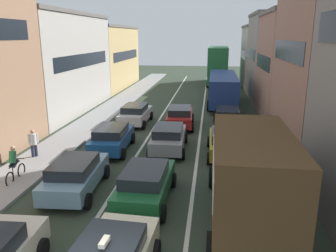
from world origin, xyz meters
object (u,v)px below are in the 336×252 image
object	(u,v)px
sedan_left_lane_third	(112,138)
pedestrian_far_sidewalk	(33,142)
bus_far_queue_secondary	(218,64)
hatchback_centre_lane_third	(169,137)
sedan_left_lane_fourth	(135,114)
bus_mid_queue_primary	(223,87)
sedan_right_lane_behind_truck	(226,142)
coupe_centre_lane_fourth	(180,116)
sedan_centre_lane_second	(146,183)
removalist_box_truck	(248,172)
wagon_right_lane_far	(228,118)
wagon_left_lane_second	(75,175)
cyclist_on_sidewalk	(14,165)

from	to	relation	value
sedan_left_lane_third	pedestrian_far_sidewalk	size ratio (longest dim) A/B	2.63
pedestrian_far_sidewalk	bus_far_queue_secondary	bearing A→B (deg)	-65.08
hatchback_centre_lane_third	sedan_left_lane_fourth	bearing A→B (deg)	28.03
sedan_left_lane_fourth	bus_mid_queue_primary	xyz separation A→B (m)	(6.75, 8.39, 0.96)
sedan_left_lane_third	sedan_right_lane_behind_truck	size ratio (longest dim) A/B	1.01
sedan_left_lane_fourth	coupe_centre_lane_fourth	bearing A→B (deg)	-95.53
sedan_centre_lane_second	pedestrian_far_sidewalk	distance (m)	8.04
pedestrian_far_sidewalk	removalist_box_truck	bearing A→B (deg)	-162.54
pedestrian_far_sidewalk	hatchback_centre_lane_third	bearing A→B (deg)	-118.32
wagon_right_lane_far	pedestrian_far_sidewalk	size ratio (longest dim) A/B	2.62
bus_mid_queue_primary	wagon_right_lane_far	bearing A→B (deg)	-178.68
removalist_box_truck	bus_far_queue_secondary	size ratio (longest dim) A/B	0.73
removalist_box_truck	wagon_right_lane_far	size ratio (longest dim) A/B	1.77
removalist_box_truck	wagon_left_lane_second	bearing A→B (deg)	76.76
removalist_box_truck	sedan_left_lane_fourth	world-z (taller)	removalist_box_truck
bus_mid_queue_primary	coupe_centre_lane_fourth	bearing A→B (deg)	159.66
wagon_right_lane_far	hatchback_centre_lane_third	bearing A→B (deg)	147.94
wagon_right_lane_far	bus_far_queue_secondary	bearing A→B (deg)	2.81
sedan_left_lane_third	coupe_centre_lane_fourth	distance (m)	6.80
removalist_box_truck	cyclist_on_sidewalk	size ratio (longest dim) A/B	4.46
coupe_centre_lane_fourth	sedan_centre_lane_second	bearing A→B (deg)	175.62
sedan_left_lane_fourth	cyclist_on_sidewalk	bearing A→B (deg)	164.89
sedan_centre_lane_second	removalist_box_truck	bearing A→B (deg)	-106.22
sedan_centre_lane_second	wagon_right_lane_far	xyz separation A→B (m)	(3.75, 11.76, 0.00)
sedan_centre_lane_second	bus_mid_queue_primary	bearing A→B (deg)	-8.79
hatchback_centre_lane_third	cyclist_on_sidewalk	xyz separation A→B (m)	(-6.42, -5.29, 0.05)
wagon_left_lane_second	sedan_left_lane_fourth	size ratio (longest dim) A/B	1.02
bus_far_queue_secondary	sedan_left_lane_third	bearing A→B (deg)	168.98
sedan_right_lane_behind_truck	pedestrian_far_sidewalk	bearing A→B (deg)	99.52
sedan_centre_lane_second	wagon_left_lane_second	xyz separation A→B (m)	(-3.13, 0.47, 0.00)
coupe_centre_lane_fourth	sedan_right_lane_behind_truck	bearing A→B (deg)	-155.21
bus_mid_queue_primary	pedestrian_far_sidewalk	xyz separation A→B (m)	(-10.56, -16.51, -0.81)
sedan_left_lane_third	bus_far_queue_secondary	world-z (taller)	bus_far_queue_secondary
sedan_centre_lane_second	hatchback_centre_lane_third	bearing A→B (deg)	0.06
sedan_centre_lane_second	sedan_right_lane_behind_truck	bearing A→B (deg)	-28.91
removalist_box_truck	bus_mid_queue_primary	bearing A→B (deg)	0.89
removalist_box_truck	bus_mid_queue_primary	world-z (taller)	removalist_box_truck
sedan_right_lane_behind_truck	cyclist_on_sidewalk	xyz separation A→B (m)	(-9.70, -4.78, 0.05)
bus_mid_queue_primary	sedan_right_lane_behind_truck	bearing A→B (deg)	179.64
removalist_box_truck	pedestrian_far_sidewalk	distance (m)	12.05
wagon_left_lane_second	pedestrian_far_sidewalk	xyz separation A→B (m)	(-3.81, 3.58, 0.15)
sedan_left_lane_third	bus_mid_queue_primary	world-z (taller)	bus_mid_queue_primary
removalist_box_truck	bus_far_queue_secondary	distance (m)	36.04
wagon_left_lane_second	bus_mid_queue_primary	bearing A→B (deg)	-21.80
pedestrian_far_sidewalk	coupe_centre_lane_fourth	bearing A→B (deg)	-89.59
removalist_box_truck	sedan_right_lane_behind_truck	size ratio (longest dim) A/B	1.79
sedan_left_lane_fourth	wagon_right_lane_far	world-z (taller)	same
sedan_left_lane_third	wagon_right_lane_far	size ratio (longest dim) A/B	1.00
removalist_box_truck	sedan_left_lane_fourth	bearing A→B (deg)	27.85
wagon_right_lane_far	bus_mid_queue_primary	world-z (taller)	bus_mid_queue_primary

